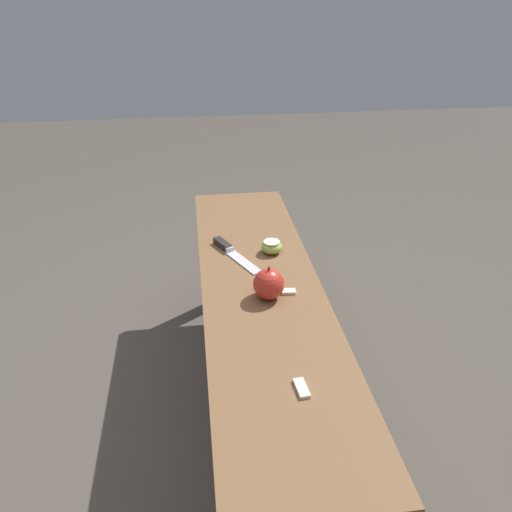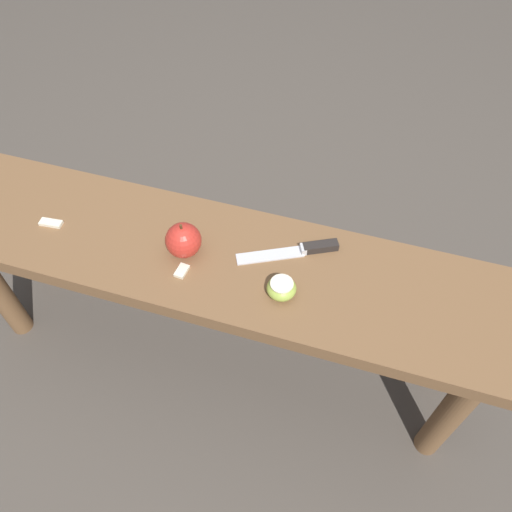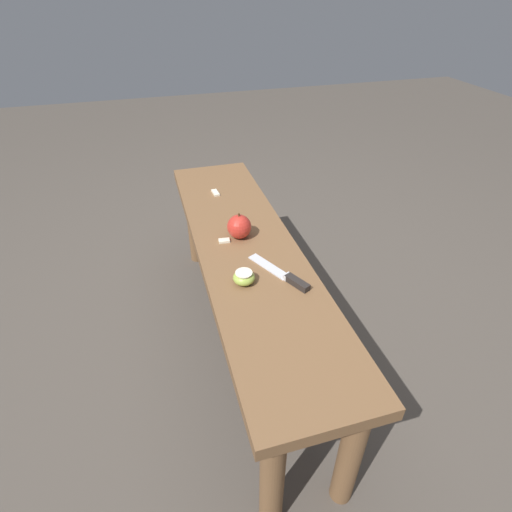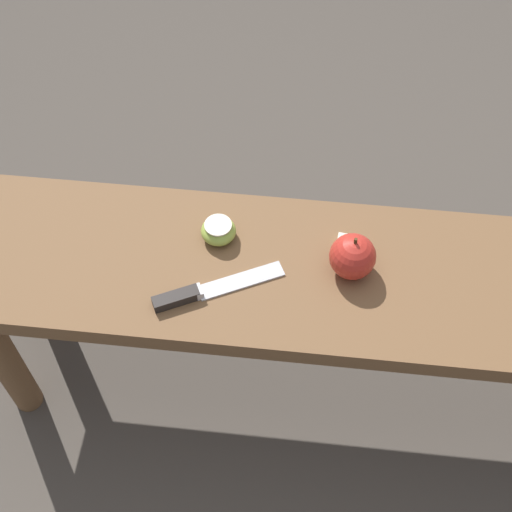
% 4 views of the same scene
% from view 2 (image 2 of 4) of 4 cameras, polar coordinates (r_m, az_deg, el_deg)
% --- Properties ---
extents(ground_plane, '(8.00, 8.00, 0.00)m').
position_cam_2_polar(ground_plane, '(1.57, -4.05, -10.60)').
color(ground_plane, '#4C443D').
extents(wooden_bench, '(1.38, 0.33, 0.47)m').
position_cam_2_polar(wooden_bench, '(1.24, -5.06, -2.19)').
color(wooden_bench, brown).
rests_on(wooden_bench, ground_plane).
extents(knife, '(0.23, 0.13, 0.02)m').
position_cam_2_polar(knife, '(1.17, 5.45, 0.74)').
color(knife, silver).
rests_on(knife, wooden_bench).
extents(apple_whole, '(0.08, 0.08, 0.09)m').
position_cam_2_polar(apple_whole, '(1.15, -8.29, 1.79)').
color(apple_whole, red).
rests_on(apple_whole, wooden_bench).
extents(apple_cut, '(0.07, 0.07, 0.04)m').
position_cam_2_polar(apple_cut, '(1.08, 2.94, -3.69)').
color(apple_cut, '#9EB747').
rests_on(apple_cut, wooden_bench).
extents(apple_slice_near_knife, '(0.03, 0.04, 0.01)m').
position_cam_2_polar(apple_slice_near_knife, '(1.14, -8.48, -1.70)').
color(apple_slice_near_knife, silver).
rests_on(apple_slice_near_knife, wooden_bench).
extents(apple_slice_center, '(0.06, 0.03, 0.01)m').
position_cam_2_polar(apple_slice_center, '(1.32, -22.39, 3.51)').
color(apple_slice_center, silver).
rests_on(apple_slice_center, wooden_bench).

